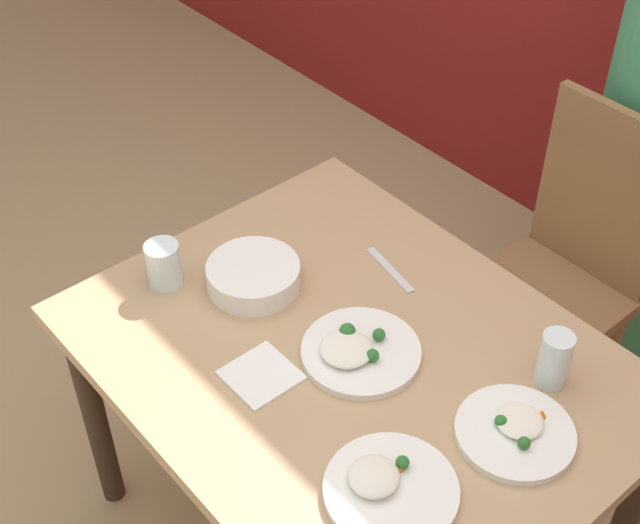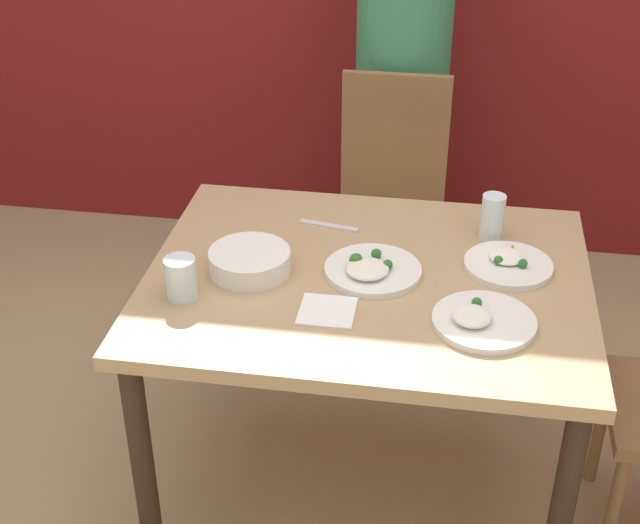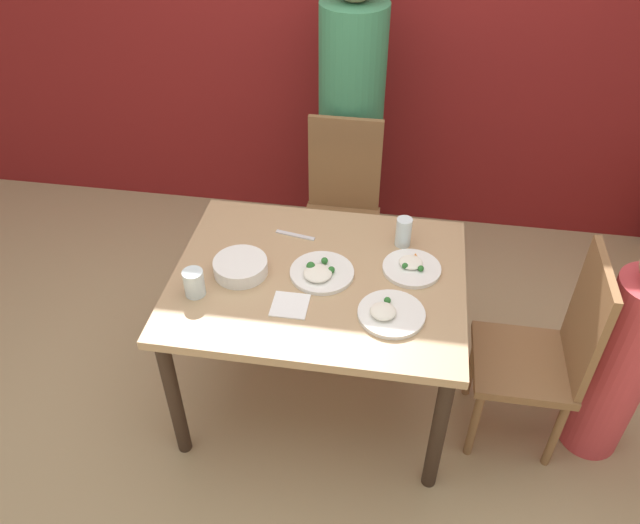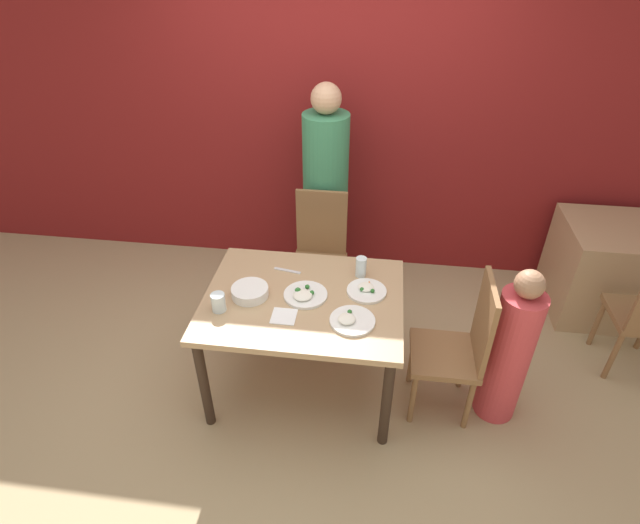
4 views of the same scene
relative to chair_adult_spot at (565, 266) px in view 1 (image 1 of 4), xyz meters
The scene contains 10 objects.
dining_table 0.82m from the chair_adult_spot, 89.37° to the right, with size 1.18×0.93×0.73m.
chair_adult_spot is the anchor object (origin of this frame).
bowl_curry 0.93m from the chair_adult_spot, 110.15° to the right, with size 0.22×0.22×0.06m.
plate_rice_adult 0.84m from the chair_adult_spot, 88.74° to the right, with size 0.26×0.26×0.05m.
plate_rice_child 1.07m from the chair_adult_spot, 72.71° to the right, with size 0.26×0.26×0.05m.
plate_noodles 0.84m from the chair_adult_spot, 61.94° to the right, with size 0.24×0.24×0.04m.
glass_water_tall 0.70m from the chair_adult_spot, 58.63° to the right, with size 0.07×0.07×0.13m.
glass_water_short 1.12m from the chair_adult_spot, 114.50° to the right, with size 0.08×0.08×0.11m.
napkin_folded 1.03m from the chair_adult_spot, 94.11° to the right, with size 0.14×0.14×0.01m.
fork_steel 0.62m from the chair_adult_spot, 103.54° to the right, with size 0.18×0.05×0.01m.
Camera 1 is at (0.96, -0.92, 2.15)m, focal length 50.00 mm.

